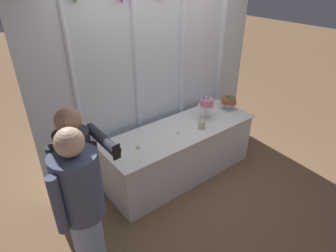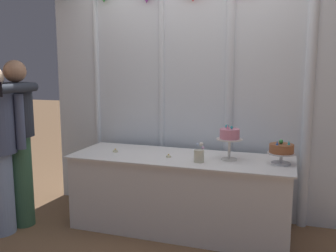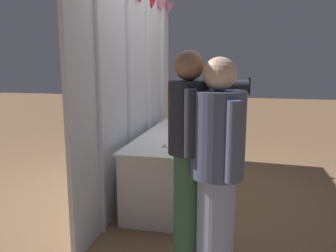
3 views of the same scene
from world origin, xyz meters
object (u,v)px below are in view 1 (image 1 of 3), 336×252
object	(u,v)px
cake_display_nearleft	(207,104)
flower_vase	(202,124)
cake_display_nearright	(229,101)
guest_man_dark_suit	(82,206)
tealight_far_left	(138,147)
guest_girl_blue_dress	(80,182)
cake_table	(180,152)
tealight_near_left	(178,133)

from	to	relation	value
cake_display_nearleft	flower_vase	bearing A→B (deg)	-144.65
cake_display_nearright	guest_man_dark_suit	distance (m)	2.59
cake_display_nearright	tealight_far_left	world-z (taller)	cake_display_nearright
flower_vase	guest_girl_blue_dress	world-z (taller)	guest_girl_blue_dress
cake_table	flower_vase	distance (m)	0.50
cake_table	guest_man_dark_suit	world-z (taller)	guest_man_dark_suit
cake_display_nearright	tealight_far_left	distance (m)	1.59
cake_display_nearleft	guest_girl_blue_dress	xyz separation A→B (m)	(-1.97, -0.43, -0.02)
cake_display_nearleft	tealight_near_left	world-z (taller)	cake_display_nearleft
cake_display_nearleft	tealight_near_left	size ratio (longest dim) A/B	6.92
cake_display_nearleft	flower_vase	size ratio (longest dim) A/B	1.80
cake_display_nearright	guest_girl_blue_dress	xyz separation A→B (m)	(-2.43, -0.44, 0.08)
cake_table	cake_display_nearleft	size ratio (longest dim) A/B	6.34
flower_vase	cake_display_nearleft	bearing A→B (deg)	35.35
guest_girl_blue_dress	guest_man_dark_suit	world-z (taller)	guest_girl_blue_dress
cake_table	tealight_far_left	distance (m)	0.77
cake_display_nearright	flower_vase	xyz separation A→B (m)	(-0.70, -0.17, -0.06)
cake_display_nearleft	tealight_near_left	xyz separation A→B (m)	(-0.56, -0.08, -0.21)
cake_display_nearright	guest_man_dark_suit	bearing A→B (deg)	-165.61
tealight_far_left	guest_man_dark_suit	size ratio (longest dim) A/B	0.03
flower_vase	guest_man_dark_suit	bearing A→B (deg)	-165.40
cake_display_nearright	cake_display_nearleft	bearing A→B (deg)	-179.84
guest_girl_blue_dress	tealight_far_left	bearing A→B (deg)	24.67
guest_man_dark_suit	tealight_far_left	bearing A→B (deg)	32.75
cake_table	guest_girl_blue_dress	bearing A→B (deg)	-164.56
cake_display_nearleft	guest_girl_blue_dress	distance (m)	2.02
cake_display_nearleft	guest_man_dark_suit	world-z (taller)	guest_man_dark_suit
tealight_near_left	flower_vase	bearing A→B (deg)	-15.49
cake_table	cake_display_nearright	world-z (taller)	cake_display_nearright
cake_table	flower_vase	world-z (taller)	flower_vase
cake_table	flower_vase	bearing A→B (deg)	-34.68
flower_vase	tealight_far_left	size ratio (longest dim) A/B	3.55
cake_display_nearright	flower_vase	size ratio (longest dim) A/B	1.31
flower_vase	tealight_near_left	size ratio (longest dim) A/B	3.85
tealight_near_left	guest_man_dark_suit	distance (m)	1.60
tealight_near_left	cake_table	bearing A→B (deg)	34.19
flower_vase	tealight_far_left	xyz separation A→B (m)	(-0.89, 0.12, -0.05)
cake_display_nearleft	guest_girl_blue_dress	size ratio (longest dim) A/B	0.20
cake_display_nearleft	tealight_far_left	distance (m)	1.15
cake_display_nearleft	flower_vase	distance (m)	0.33
guest_girl_blue_dress	tealight_near_left	bearing A→B (deg)	13.97
cake_display_nearleft	tealight_far_left	size ratio (longest dim) A/B	6.38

